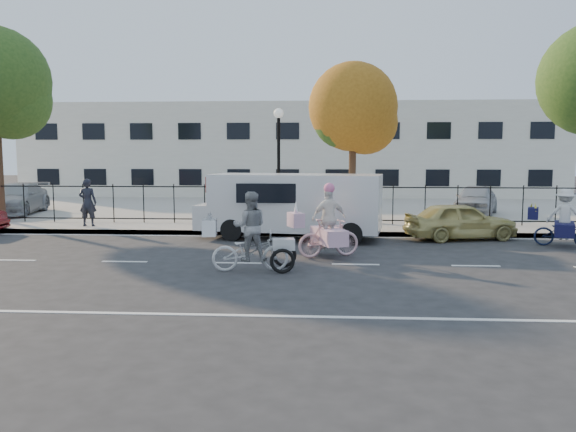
# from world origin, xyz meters

# --- Properties ---
(ground) EXTENTS (120.00, 120.00, 0.00)m
(ground) POSITION_xyz_m (0.00, 0.00, 0.00)
(ground) COLOR #333334
(road_markings) EXTENTS (60.00, 9.52, 0.01)m
(road_markings) POSITION_xyz_m (0.00, 0.00, 0.01)
(road_markings) COLOR silver
(road_markings) RESTS_ON ground
(curb) EXTENTS (60.00, 0.10, 0.15)m
(curb) POSITION_xyz_m (0.00, 5.05, 0.07)
(curb) COLOR #A8A399
(curb) RESTS_ON ground
(sidewalk) EXTENTS (60.00, 2.20, 0.15)m
(sidewalk) POSITION_xyz_m (0.00, 6.10, 0.07)
(sidewalk) COLOR #A8A399
(sidewalk) RESTS_ON ground
(parking_lot) EXTENTS (60.00, 15.60, 0.15)m
(parking_lot) POSITION_xyz_m (0.00, 15.00, 0.07)
(parking_lot) COLOR #A8A399
(parking_lot) RESTS_ON ground
(iron_fence) EXTENTS (58.00, 0.06, 1.50)m
(iron_fence) POSITION_xyz_m (0.00, 7.20, 0.90)
(iron_fence) COLOR black
(iron_fence) RESTS_ON sidewalk
(building) EXTENTS (34.00, 10.00, 6.00)m
(building) POSITION_xyz_m (0.00, 25.00, 3.00)
(building) COLOR silver
(building) RESTS_ON ground
(lamppost) EXTENTS (0.36, 0.36, 4.33)m
(lamppost) POSITION_xyz_m (0.50, 6.80, 3.11)
(lamppost) COLOR black
(lamppost) RESTS_ON sidewalk
(street_sign) EXTENTS (0.85, 0.06, 1.80)m
(street_sign) POSITION_xyz_m (-1.85, 6.80, 1.42)
(street_sign) COLOR black
(street_sign) RESTS_ON sidewalk
(zebra_trike) EXTENTS (2.24, 1.00, 1.91)m
(zebra_trike) POSITION_xyz_m (0.43, -0.93, 0.74)
(zebra_trike) COLOR silver
(zebra_trike) RESTS_ON ground
(unicorn_bike) EXTENTS (2.04, 1.49, 2.03)m
(unicorn_bike) POSITION_xyz_m (2.29, 1.01, 0.75)
(unicorn_bike) COLOR beige
(unicorn_bike) RESTS_ON ground
(bull_bike) EXTENTS (1.95, 1.38, 1.76)m
(bull_bike) POSITION_xyz_m (9.43, 3.21, 0.70)
(bull_bike) COLOR #0F1834
(bull_bike) RESTS_ON ground
(white_van) EXTENTS (6.30, 2.90, 2.14)m
(white_van) POSITION_xyz_m (1.16, 4.30, 1.18)
(white_van) COLOR silver
(white_van) RESTS_ON ground
(gold_sedan) EXTENTS (3.86, 2.27, 1.23)m
(gold_sedan) POSITION_xyz_m (6.68, 4.50, 0.62)
(gold_sedan) COLOR tan
(gold_sedan) RESTS_ON ground
(pedestrian) EXTENTS (0.66, 0.45, 1.76)m
(pedestrian) POSITION_xyz_m (-6.50, 5.98, 1.03)
(pedestrian) COLOR black
(pedestrian) RESTS_ON sidewalk
(lot_car_a) EXTENTS (2.70, 4.95, 1.36)m
(lot_car_a) POSITION_xyz_m (-11.49, 9.98, 0.83)
(lot_car_a) COLOR #9C9FA3
(lot_car_a) RESTS_ON parking_lot
(lot_car_c) EXTENTS (2.46, 4.19, 1.30)m
(lot_car_c) POSITION_xyz_m (-0.52, 11.15, 0.80)
(lot_car_c) COLOR #494A50
(lot_car_c) RESTS_ON parking_lot
(lot_car_d) EXTENTS (2.90, 4.23, 1.34)m
(lot_car_d) POSITION_xyz_m (8.88, 10.92, 0.82)
(lot_car_d) COLOR #A6A9AE
(lot_car_d) RESTS_ON parking_lot
(tree_mid) EXTENTS (3.51, 3.48, 6.38)m
(tree_mid) POSITION_xyz_m (3.45, 8.26, 4.46)
(tree_mid) COLOR #442D1D
(tree_mid) RESTS_ON ground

